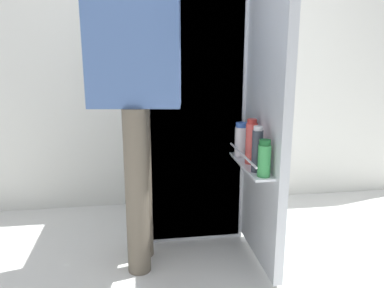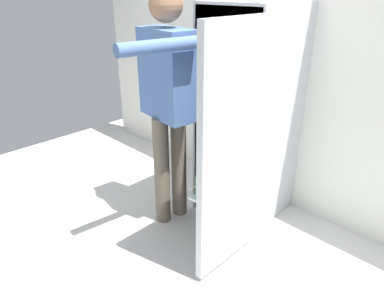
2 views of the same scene
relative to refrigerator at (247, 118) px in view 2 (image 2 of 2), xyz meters
The scene contains 4 objects.
ground_plane 0.98m from the refrigerator, 92.39° to the right, with size 5.13×5.13×0.00m, color silver.
kitchen_wall 0.61m from the refrigerator, 93.01° to the left, with size 4.40×0.10×2.55m, color silver.
refrigerator is the anchor object (origin of this frame).
person 0.64m from the refrigerator, 126.23° to the right, with size 0.57×0.82×1.75m.
Camera 2 is at (1.48, -1.57, 1.74)m, focal length 32.81 mm.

